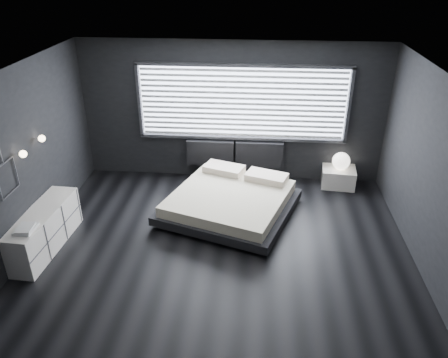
{
  "coord_description": "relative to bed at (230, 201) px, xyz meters",
  "views": [
    {
      "loc": [
        0.54,
        -5.5,
        4.21
      ],
      "look_at": [
        0.0,
        0.85,
        0.9
      ],
      "focal_mm": 35.0,
      "sensor_mm": 36.0,
      "label": 1
    }
  ],
  "objects": [
    {
      "name": "sconce_far",
      "position": [
        -2.96,
        -0.61,
        1.34
      ],
      "size": [
        0.18,
        0.11,
        0.11
      ],
      "color": "silver",
      "rests_on": "ground"
    },
    {
      "name": "room",
      "position": [
        -0.08,
        -1.26,
        1.14
      ],
      "size": [
        6.04,
        6.0,
        2.8
      ],
      "color": "black",
      "rests_on": "ground"
    },
    {
      "name": "bed",
      "position": [
        0.0,
        0.0,
        0.0
      ],
      "size": [
        2.66,
        2.6,
        0.55
      ],
      "color": "black",
      "rests_on": "ground"
    },
    {
      "name": "window",
      "position": [
        0.12,
        1.44,
        1.35
      ],
      "size": [
        4.14,
        0.09,
        1.52
      ],
      "color": "white",
      "rests_on": "ground"
    },
    {
      "name": "orb_lamp",
      "position": [
        2.11,
        1.23,
        0.3
      ],
      "size": [
        0.35,
        0.35,
        0.35
      ],
      "primitive_type": "sphere",
      "color": "white",
      "rests_on": "nightstand"
    },
    {
      "name": "sconce_near",
      "position": [
        -2.96,
        -1.21,
        1.34
      ],
      "size": [
        0.18,
        0.11,
        0.11
      ],
      "color": "silver",
      "rests_on": "ground"
    },
    {
      "name": "nightstand",
      "position": [
        2.1,
        1.24,
        -0.07
      ],
      "size": [
        0.7,
        0.6,
        0.38
      ],
      "primitive_type": "cube",
      "rotation": [
        0.0,
        0.0,
        -0.1
      ],
      "color": "white",
      "rests_on": "ground"
    },
    {
      "name": "wall_art_lower",
      "position": [
        -3.05,
        -1.56,
        1.12
      ],
      "size": [
        0.01,
        0.48,
        0.48
      ],
      "color": "#47474C",
      "rests_on": "ground"
    },
    {
      "name": "book_stack",
      "position": [
        -2.83,
        -1.79,
        0.43
      ],
      "size": [
        0.26,
        0.34,
        0.07
      ],
      "color": "silver",
      "rests_on": "dresser"
    },
    {
      "name": "headboard",
      "position": [
        -0.01,
        1.38,
        0.31
      ],
      "size": [
        1.96,
        0.16,
        0.52
      ],
      "color": "black",
      "rests_on": "ground"
    },
    {
      "name": "dresser",
      "position": [
        -2.86,
        -1.28,
        0.07
      ],
      "size": [
        0.56,
        1.67,
        0.66
      ],
      "color": "white",
      "rests_on": "ground"
    }
  ]
}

